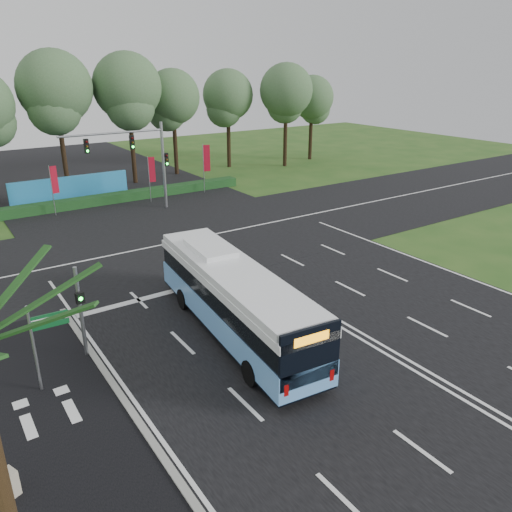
% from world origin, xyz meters
% --- Properties ---
extents(ground, '(120.00, 120.00, 0.00)m').
position_xyz_m(ground, '(0.00, 0.00, 0.00)').
color(ground, '#274F1A').
rests_on(ground, ground).
extents(road_main, '(20.00, 120.00, 0.04)m').
position_xyz_m(road_main, '(0.00, 0.00, 0.02)').
color(road_main, black).
rests_on(road_main, ground).
extents(road_cross, '(120.00, 14.00, 0.05)m').
position_xyz_m(road_cross, '(0.00, 12.00, 0.03)').
color(road_cross, black).
rests_on(road_cross, ground).
extents(bike_path, '(5.00, 18.00, 0.06)m').
position_xyz_m(bike_path, '(-12.50, -3.00, 0.03)').
color(bike_path, black).
rests_on(bike_path, ground).
extents(kerb_strip, '(0.25, 18.00, 0.12)m').
position_xyz_m(kerb_strip, '(-10.10, -3.00, 0.06)').
color(kerb_strip, gray).
rests_on(kerb_strip, ground).
extents(city_bus, '(3.64, 12.04, 3.40)m').
position_xyz_m(city_bus, '(-4.26, -0.51, 1.71)').
color(city_bus, '#65A5EB').
rests_on(city_bus, ground).
extents(pedestrian_signal, '(0.34, 0.44, 3.95)m').
position_xyz_m(pedestrian_signal, '(-10.29, 1.33, 2.16)').
color(pedestrian_signal, gray).
rests_on(pedestrian_signal, ground).
extents(street_sign, '(1.36, 0.14, 3.49)m').
position_xyz_m(street_sign, '(-12.06, -0.12, 2.23)').
color(street_sign, gray).
rests_on(street_sign, ground).
extents(utility_cabinet, '(0.64, 0.60, 0.86)m').
position_xyz_m(utility_cabinet, '(-14.23, -4.73, 0.43)').
color(utility_cabinet, '#AEA48C').
rests_on(utility_cabinet, ground).
extents(banner_flag_left, '(0.58, 0.17, 4.00)m').
position_xyz_m(banner_flag_left, '(-6.09, 23.20, 2.63)').
color(banner_flag_left, gray).
rests_on(banner_flag_left, ground).
extents(banner_flag_mid, '(0.59, 0.14, 4.00)m').
position_xyz_m(banner_flag_mid, '(1.80, 22.74, 2.63)').
color(banner_flag_mid, gray).
rests_on(banner_flag_mid, ground).
extents(banner_flag_right, '(0.64, 0.23, 4.50)m').
position_xyz_m(banner_flag_right, '(7.35, 23.19, 2.94)').
color(banner_flag_right, gray).
rests_on(banner_flag_right, ground).
extents(traffic_light_gantry, '(8.41, 0.28, 7.00)m').
position_xyz_m(traffic_light_gantry, '(0.21, 20.50, 4.66)').
color(traffic_light_gantry, gray).
rests_on(traffic_light_gantry, ground).
extents(hedge, '(22.00, 1.20, 0.80)m').
position_xyz_m(hedge, '(0.00, 24.50, 0.40)').
color(hedge, '#143919').
rests_on(hedge, ground).
extents(blue_hoarding, '(10.00, 0.30, 2.20)m').
position_xyz_m(blue_hoarding, '(-4.00, 27.00, 1.10)').
color(blue_hoarding, '#227DB8').
rests_on(blue_hoarding, ground).
extents(eucalyptus_row, '(52.81, 9.13, 12.60)m').
position_xyz_m(eucalyptus_row, '(2.24, 31.22, 8.43)').
color(eucalyptus_row, black).
rests_on(eucalyptus_row, ground).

